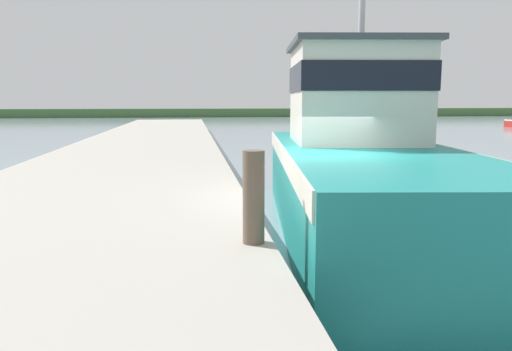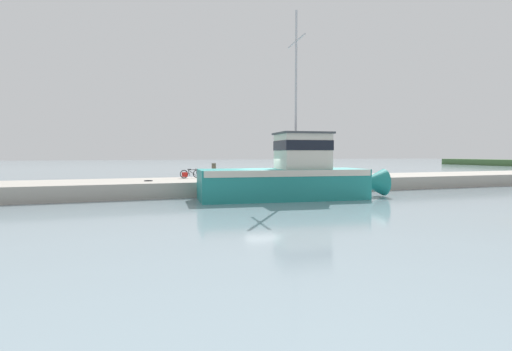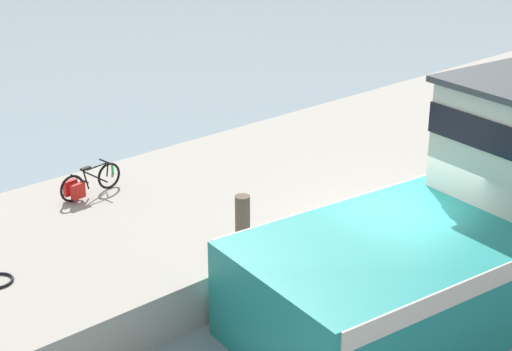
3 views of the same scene
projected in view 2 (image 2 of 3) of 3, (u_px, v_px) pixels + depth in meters
ground_plane at (262, 198)px, 25.54m from camera, size 320.00×320.00×0.00m
dock_pier at (241, 185)px, 29.66m from camera, size 6.11×80.00×0.98m
fishing_boat_main at (292, 175)px, 24.79m from camera, size 4.66×12.33×11.55m
bicycle_touring at (189, 174)px, 29.89m from camera, size 0.53×1.62×0.69m
mooring_post at (214, 172)px, 26.05m from camera, size 0.29×0.29×1.22m
hose_coil at (148, 181)px, 26.69m from camera, size 0.57×0.57×0.05m
water_bottle_by_bike at (202, 176)px, 31.06m from camera, size 0.06×0.06×0.24m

